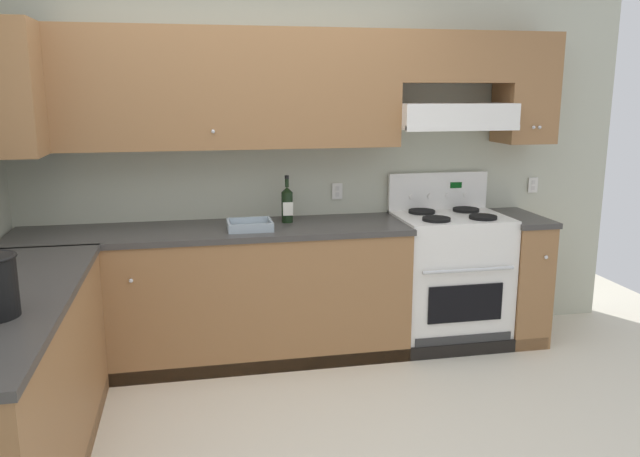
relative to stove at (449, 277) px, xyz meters
name	(u,v)px	position (x,y,z in m)	size (l,w,h in m)	color
ground_plane	(282,454)	(-1.40, -1.25, -0.48)	(7.04, 7.04, 0.00)	beige
wall_back	(303,136)	(-1.01, 0.27, 1.00)	(4.68, 0.57, 2.55)	#B7BAA3
counter_back_run	(248,294)	(-1.44, -0.01, -0.03)	(3.60, 0.65, 0.91)	olive
counter_left_run	(7,395)	(-2.64, -1.26, -0.03)	(0.63, 1.91, 0.91)	olive
stove	(449,277)	(0.00, 0.00, 0.00)	(0.76, 0.62, 1.20)	white
wine_bottle	(287,204)	(-1.15, 0.09, 0.56)	(0.08, 0.08, 0.32)	black
bowl	(250,226)	(-1.43, -0.09, 0.45)	(0.29, 0.24, 0.06)	#9EADB7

